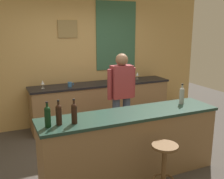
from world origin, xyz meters
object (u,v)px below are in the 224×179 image
(wine_bottle_b, at_px, (59,114))
(coffee_mug, at_px, (70,84))
(wine_bottle_d, at_px, (182,95))
(wine_glass_a, at_px, (43,83))
(wine_bottle_a, at_px, (48,116))
(bartender, at_px, (121,93))
(wine_bottle_c, at_px, (74,113))
(wine_glass_b, at_px, (124,76))
(bar_stool, at_px, (164,162))
(wine_glass_c, at_px, (137,74))

(wine_bottle_b, height_order, coffee_mug, wine_bottle_b)
(wine_bottle_d, distance_m, wine_glass_a, 2.61)
(wine_bottle_a, relative_size, wine_bottle_d, 1.00)
(wine_bottle_b, bearing_deg, wine_bottle_a, -171.82)
(wine_bottle_d, bearing_deg, bartender, 123.32)
(wine_bottle_c, relative_size, wine_glass_b, 1.97)
(bar_stool, height_order, wine_bottle_d, wine_bottle_d)
(wine_bottle_b, bearing_deg, wine_bottle_c, -9.61)
(wine_bottle_d, bearing_deg, wine_bottle_a, -175.89)
(bar_stool, height_order, wine_bottle_c, wine_bottle_c)
(bartender, xyz_separation_m, wine_glass_a, (-1.14, 1.09, 0.07))
(wine_glass_c, relative_size, coffee_mug, 1.24)
(wine_bottle_b, bearing_deg, wine_glass_c, 43.61)
(wine_glass_a, bearing_deg, wine_bottle_a, -98.28)
(wine_glass_a, bearing_deg, bar_stool, -70.03)
(bartender, relative_size, wine_glass_b, 10.45)
(wine_bottle_c, bearing_deg, wine_glass_c, 46.35)
(bar_stool, bearing_deg, wine_glass_c, 67.26)
(wine_bottle_b, bearing_deg, bar_stool, -26.00)
(wine_bottle_b, bearing_deg, wine_glass_a, 85.28)
(wine_bottle_b, xyz_separation_m, wine_bottle_d, (1.89, 0.13, 0.00))
(bartender, relative_size, bar_stool, 2.38)
(bar_stool, distance_m, coffee_mug, 2.66)
(wine_glass_b, bearing_deg, wine_glass_a, -179.22)
(bartender, distance_m, wine_glass_a, 1.58)
(wine_bottle_a, bearing_deg, wine_glass_c, 42.22)
(wine_bottle_a, bearing_deg, wine_bottle_c, -2.00)
(wine_bottle_b, xyz_separation_m, wine_bottle_c, (0.18, -0.03, 0.00))
(wine_glass_a, bearing_deg, wine_glass_b, 0.78)
(bar_stool, height_order, wine_glass_c, wine_glass_c)
(wine_glass_b, height_order, coffee_mug, wine_glass_b)
(bartender, distance_m, coffee_mug, 1.19)
(bartender, bearing_deg, wine_glass_b, 61.25)
(wine_glass_c, bearing_deg, bartender, -129.60)
(coffee_mug, bearing_deg, bar_stool, -80.02)
(wine_glass_a, distance_m, wine_glass_c, 2.11)
(bartender, height_order, wine_bottle_d, bartender)
(wine_bottle_b, distance_m, wine_glass_b, 2.86)
(wine_bottle_a, bearing_deg, bar_stool, -22.82)
(wine_glass_a, distance_m, coffee_mug, 0.52)
(wine_glass_a, bearing_deg, coffee_mug, -8.47)
(bar_stool, xyz_separation_m, wine_bottle_d, (0.76, 0.68, 0.60))
(coffee_mug, bearing_deg, wine_glass_b, 4.59)
(bar_stool, xyz_separation_m, wine_bottle_a, (-1.27, 0.53, 0.60))
(bartender, distance_m, wine_bottle_d, 1.06)
(wine_bottle_b, xyz_separation_m, wine_glass_c, (2.28, 2.17, -0.05))
(wine_bottle_b, xyz_separation_m, coffee_mug, (0.68, 2.02, -0.11))
(wine_bottle_c, bearing_deg, wine_bottle_a, 178.00)
(bartender, height_order, wine_bottle_c, bartender)
(wine_bottle_b, height_order, wine_glass_c, wine_bottle_b)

